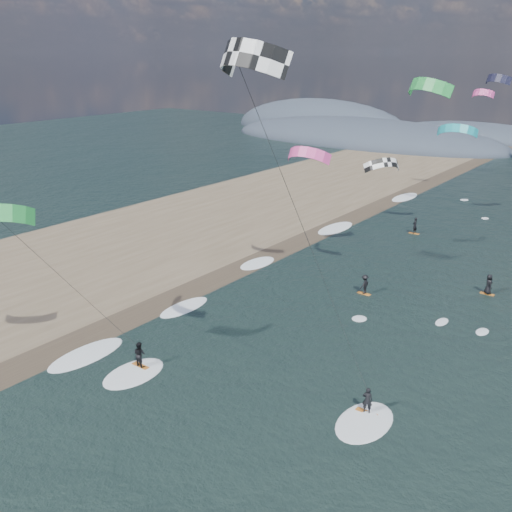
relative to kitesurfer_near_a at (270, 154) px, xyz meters
The scene contains 9 objects.
ground 16.12m from the kitesurfer_near_a, 121.50° to the right, with size 260.00×260.00×0.00m, color black.
sand_strip 31.58m from the kitesurfer_near_a, behind, with size 26.00×240.00×0.00m, color brown.
wet_sand_strip 21.67m from the kitesurfer_near_a, 167.64° to the left, with size 3.00×240.00×0.00m, color #382D23.
coastal_hills 113.40m from the kitesurfer_near_a, 115.72° to the left, with size 80.00×41.00×15.00m.
kitesurfer_near_a is the anchor object (origin of this frame).
kitesurfer_near_b 14.79m from the kitesurfer_near_a, 163.98° to the right, with size 6.94×9.11×11.75m.
far_kitesurfers 28.49m from the kitesurfer_near_a, 96.08° to the left, with size 12.26×18.69×1.78m.
bg_kite_field 46.93m from the kitesurfer_near_a, 95.08° to the left, with size 13.75×70.06×9.18m.
shoreline_surf 22.10m from the kitesurfer_near_a, 150.83° to the left, with size 2.40×79.40×0.11m.
Camera 1 is at (18.15, -12.89, 18.25)m, focal length 40.00 mm.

